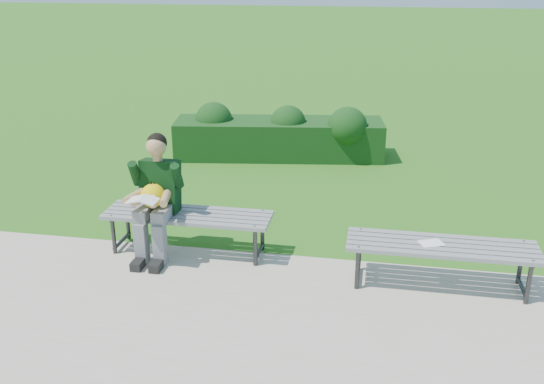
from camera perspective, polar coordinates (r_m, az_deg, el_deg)
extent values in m
plane|color=#1F671D|center=(6.66, -1.81, -5.83)|extent=(80.00, 80.00, 0.00)
cube|color=#B4AA96|center=(5.19, -5.98, -14.25)|extent=(30.00, 3.50, 0.02)
cube|color=#143D19|center=(9.88, 0.66, 5.04)|extent=(3.42, 1.31, 0.60)
sphere|color=#143D19|center=(9.96, -5.50, 6.69)|extent=(0.69, 0.69, 0.61)
sphere|color=#143D19|center=(9.77, 1.52, 6.51)|extent=(0.65, 0.65, 0.57)
sphere|color=#143D19|center=(9.62, 7.11, 6.11)|extent=(0.71, 0.71, 0.63)
cube|color=slate|center=(6.37, -8.53, -2.88)|extent=(1.80, 0.08, 0.04)
cube|color=slate|center=(6.46, -8.24, -2.52)|extent=(1.80, 0.09, 0.04)
cube|color=slate|center=(6.55, -7.96, -2.16)|extent=(1.80, 0.09, 0.04)
cube|color=slate|center=(6.64, -7.69, -1.82)|extent=(1.80, 0.09, 0.04)
cube|color=slate|center=(6.73, -7.42, -1.49)|extent=(1.80, 0.09, 0.04)
cylinder|color=#2D2D30|center=(6.75, -14.68, -4.02)|extent=(0.04, 0.04, 0.41)
cylinder|color=#2D2D30|center=(7.07, -13.43, -2.77)|extent=(0.04, 0.04, 0.41)
cylinder|color=#2D2D30|center=(6.84, -14.17, -1.98)|extent=(0.04, 0.42, 0.04)
cylinder|color=#2D2D30|center=(6.97, -13.94, -4.47)|extent=(0.04, 0.42, 0.04)
cylinder|color=gray|center=(6.64, -14.94, -2.13)|extent=(0.02, 0.02, 0.01)
cylinder|color=gray|center=(6.99, -13.54, -0.84)|extent=(0.02, 0.02, 0.01)
cylinder|color=#2D2D30|center=(6.28, -1.59, -5.24)|extent=(0.04, 0.04, 0.41)
cylinder|color=#2D2D30|center=(6.62, -0.91, -3.82)|extent=(0.04, 0.04, 0.41)
cylinder|color=#2D2D30|center=(6.38, -1.25, -3.03)|extent=(0.04, 0.42, 0.04)
cylinder|color=#2D2D30|center=(6.51, -1.23, -5.66)|extent=(0.04, 0.42, 0.04)
cylinder|color=gray|center=(6.16, -1.64, -3.23)|extent=(0.02, 0.02, 0.01)
cylinder|color=gray|center=(6.54, -0.89, -1.77)|extent=(0.02, 0.02, 0.01)
cube|color=slate|center=(5.83, 15.85, -5.80)|extent=(1.80, 0.08, 0.04)
cube|color=slate|center=(5.92, 15.77, -5.36)|extent=(1.80, 0.08, 0.04)
cube|color=slate|center=(6.02, 15.70, -4.93)|extent=(1.80, 0.08, 0.04)
cube|color=slate|center=(6.11, 15.62, -4.51)|extent=(1.80, 0.08, 0.04)
cube|color=slate|center=(6.21, 15.55, -4.11)|extent=(1.80, 0.09, 0.04)
cylinder|color=#2D2D30|center=(5.91, 8.04, -7.23)|extent=(0.04, 0.04, 0.41)
cylinder|color=#2D2D30|center=(6.25, 8.22, -5.61)|extent=(0.04, 0.04, 0.41)
cylinder|color=#2D2D30|center=(6.00, 8.22, -4.84)|extent=(0.04, 0.42, 0.04)
cylinder|color=#2D2D30|center=(6.15, 8.06, -7.60)|extent=(0.04, 0.42, 0.04)
cylinder|color=gray|center=(5.79, 8.16, -5.13)|extent=(0.02, 0.02, 0.01)
cylinder|color=gray|center=(6.16, 8.34, -3.46)|extent=(0.02, 0.02, 0.01)
cylinder|color=#2D2D30|center=(6.08, 23.01, -7.97)|extent=(0.04, 0.04, 0.41)
cylinder|color=#2D2D30|center=(6.41, 22.35, -6.36)|extent=(0.04, 0.04, 0.41)
cylinder|color=#2D2D30|center=(6.17, 22.90, -5.64)|extent=(0.04, 0.42, 0.04)
cylinder|color=#2D2D30|center=(6.31, 22.49, -8.31)|extent=(0.04, 0.42, 0.04)
cylinder|color=gray|center=(5.96, 23.38, -5.94)|extent=(0.02, 0.02, 0.01)
cylinder|color=gray|center=(6.33, 22.62, -4.28)|extent=(0.02, 0.02, 0.01)
cube|color=slate|center=(6.51, -11.78, -1.74)|extent=(0.14, 0.42, 0.13)
cube|color=slate|center=(6.44, -10.13, -1.88)|extent=(0.14, 0.42, 0.13)
cube|color=slate|center=(6.48, -12.17, -4.71)|extent=(0.12, 0.13, 0.45)
cube|color=slate|center=(6.41, -10.51, -4.88)|extent=(0.12, 0.13, 0.45)
cube|color=black|center=(6.47, -12.38, -6.52)|extent=(0.11, 0.26, 0.09)
cube|color=black|center=(6.40, -10.72, -6.71)|extent=(0.11, 0.26, 0.09)
cube|color=black|center=(6.57, -10.47, 0.58)|extent=(0.40, 0.30, 0.59)
cylinder|color=tan|center=(6.45, -10.72, 3.18)|extent=(0.10, 0.10, 0.08)
sphere|color=tan|center=(6.40, -10.86, 4.24)|extent=(0.21, 0.21, 0.21)
sphere|color=black|center=(6.42, -10.78, 4.57)|extent=(0.21, 0.21, 0.21)
cylinder|color=black|center=(6.52, -12.76, 1.72)|extent=(0.10, 0.21, 0.30)
cylinder|color=black|center=(6.35, -8.93, 1.50)|extent=(0.10, 0.21, 0.30)
cylinder|color=tan|center=(6.36, -12.89, -0.40)|extent=(0.14, 0.31, 0.08)
cylinder|color=tan|center=(6.24, -10.01, -0.60)|extent=(0.14, 0.31, 0.08)
sphere|color=tan|center=(6.20, -12.86, -0.97)|extent=(0.09, 0.09, 0.09)
sphere|color=tan|center=(6.12, -11.14, -1.10)|extent=(0.09, 0.09, 0.09)
sphere|color=#D29804|center=(6.39, -11.13, -0.35)|extent=(0.25, 0.25, 0.25)
cone|color=#E86405|center=(6.29, -11.50, -0.77)|extent=(0.07, 0.07, 0.07)
cone|color=black|center=(6.36, -11.31, 0.79)|extent=(0.03, 0.05, 0.08)
cone|color=black|center=(6.36, -11.02, 0.76)|extent=(0.03, 0.04, 0.07)
sphere|color=white|center=(6.31, -11.85, -0.38)|extent=(0.05, 0.05, 0.05)
sphere|color=white|center=(6.28, -11.09, -0.44)|extent=(0.05, 0.05, 0.05)
cube|color=white|center=(6.15, -12.75, -0.66)|extent=(0.15, 0.20, 0.05)
cube|color=white|center=(6.10, -11.45, -0.76)|extent=(0.15, 0.20, 0.05)
cube|color=white|center=(6.00, 14.77, -4.68)|extent=(0.27, 0.23, 0.01)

